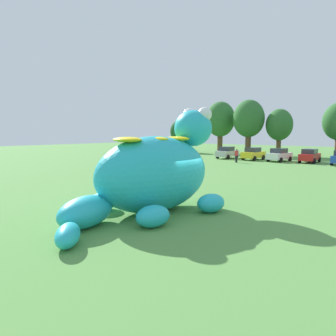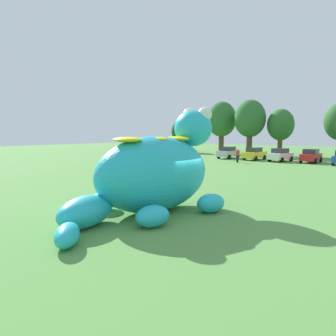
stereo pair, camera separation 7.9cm
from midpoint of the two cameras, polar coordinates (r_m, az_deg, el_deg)
The scene contains 11 objects.
ground_plane at distance 15.65m, azimuth 1.48°, elevation -7.41°, with size 160.00×160.00×0.00m, color #568E42.
giant_inflatable_creature at distance 14.85m, azimuth -2.25°, elevation -0.90°, with size 5.54×10.07×5.06m.
car_silver at distance 46.50m, azimuth 10.94°, elevation 2.78°, with size 2.02×4.14×1.72m.
car_yellow at distance 44.76m, azimuth 15.47°, elevation 2.52°, with size 2.17×4.22×1.72m.
car_white at distance 43.40m, azimuth 19.80°, elevation 2.26°, with size 2.36×4.29×1.72m.
car_red at distance 43.16m, azimuth 24.60°, elevation 2.03°, with size 1.95×4.11×1.72m.
tree_far_left at distance 61.09m, azimuth 2.27°, elevation 6.67°, with size 3.43×3.43×6.08m.
tree_left at distance 57.98m, azimuth 9.74°, elevation 8.67°, with size 5.23×5.23×9.29m.
tree_mid_left at distance 54.58m, azimuth 14.70°, elevation 8.62°, with size 5.17×5.17×9.18m.
tree_centre_left at distance 54.61m, azimuth 19.81°, elevation 7.35°, with size 4.27×4.27×7.58m.
spectator_near_inflatable at distance 40.35m, azimuth 12.56°, elevation 2.19°, with size 0.38×0.26×1.71m.
Camera 2 is at (9.20, -12.08, 3.75)m, focal length 33.55 mm.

